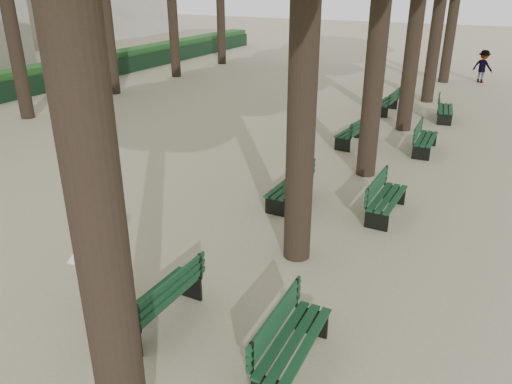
% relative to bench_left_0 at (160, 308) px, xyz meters
% --- Properties ---
extents(ground, '(120.00, 120.00, 0.00)m').
position_rel_bench_left_0_xyz_m(ground, '(-0.37, -0.10, -0.27)').
color(ground, tan).
rests_on(ground, ground).
extents(bench_left_0, '(0.59, 1.81, 0.92)m').
position_rel_bench_left_0_xyz_m(bench_left_0, '(0.00, 0.00, 0.00)').
color(bench_left_0, black).
rests_on(bench_left_0, ground).
extents(bench_left_1, '(0.61, 1.81, 0.92)m').
position_rel_bench_left_0_xyz_m(bench_left_1, '(-0.00, 5.17, 0.00)').
color(bench_left_1, black).
rests_on(bench_left_1, ground).
extents(bench_left_2, '(0.76, 1.85, 0.92)m').
position_rel_bench_left_0_xyz_m(bench_left_2, '(-0.00, 10.34, 0.00)').
color(bench_left_2, black).
rests_on(bench_left_2, ground).
extents(bench_left_3, '(0.61, 1.81, 0.92)m').
position_rel_bench_left_0_xyz_m(bench_left_3, '(-0.00, 15.03, 0.00)').
color(bench_left_3, black).
rests_on(bench_left_3, ground).
extents(bench_right_0, '(0.61, 1.81, 0.92)m').
position_rel_bench_left_0_xyz_m(bench_right_0, '(2.27, 0.04, 0.00)').
color(bench_right_0, black).
rests_on(bench_right_0, ground).
extents(bench_right_1, '(0.61, 1.81, 0.92)m').
position_rel_bench_left_0_xyz_m(bench_right_1, '(2.27, 5.51, 0.00)').
color(bench_right_1, black).
rests_on(bench_right_1, ground).
extents(bench_right_2, '(0.63, 1.82, 0.92)m').
position_rel_bench_left_0_xyz_m(bench_right_2, '(2.27, 10.60, 0.00)').
color(bench_right_2, black).
rests_on(bench_right_2, ground).
extents(bench_right_3, '(0.81, 1.86, 0.92)m').
position_rel_bench_left_0_xyz_m(bench_right_3, '(2.27, 14.92, 0.00)').
color(bench_right_3, black).
rests_on(bench_right_3, ground).
extents(man_with_map, '(0.74, 0.80, 1.80)m').
position_rel_bench_left_0_xyz_m(man_with_map, '(-0.94, -0.36, 0.63)').
color(man_with_map, black).
rests_on(man_with_map, ground).
extents(pedestrian_b, '(1.11, 0.73, 1.65)m').
position_rel_bench_left_0_xyz_m(pedestrian_b, '(2.89, 23.70, 0.55)').
color(pedestrian_b, '#262628').
rests_on(pedestrian_b, ground).
extents(pedestrian_d, '(0.47, 0.89, 1.74)m').
position_rel_bench_left_0_xyz_m(pedestrian_d, '(-0.99, 24.37, 0.60)').
color(pedestrian_d, '#262628').
rests_on(pedestrian_d, ground).
extents(pedestrian_a, '(0.56, 0.98, 1.90)m').
position_rel_bench_left_0_xyz_m(pedestrian_a, '(-3.19, 26.25, 0.68)').
color(pedestrian_a, '#262628').
rests_on(pedestrian_a, ground).
extents(pedestrian_e, '(1.54, 1.05, 1.69)m').
position_rel_bench_left_0_xyz_m(pedestrian_e, '(-7.70, 24.29, 0.57)').
color(pedestrian_e, '#262628').
rests_on(pedestrian_e, ground).
extents(fence, '(0.08, 42.00, 0.90)m').
position_rel_bench_left_0_xyz_m(fence, '(-15.37, 10.90, 0.18)').
color(fence, black).
rests_on(fence, ground).
extents(hedge, '(1.20, 42.00, 1.20)m').
position_rel_bench_left_0_xyz_m(hedge, '(-16.07, 10.90, 0.33)').
color(hedge, '#18471B').
rests_on(hedge, ground).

